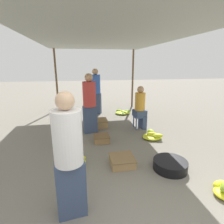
{
  "coord_description": "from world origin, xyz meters",
  "views": [
    {
      "loc": [
        -0.65,
        -1.15,
        1.91
      ],
      "look_at": [
        0.0,
        2.53,
        0.88
      ],
      "focal_mm": 28.0,
      "sensor_mm": 36.0,
      "label": 1
    }
  ],
  "objects_px": {
    "banana_pile_left_0": "(73,160)",
    "banana_pile_left_2": "(72,112)",
    "banana_pile_right_0": "(153,136)",
    "shopper_walking_far": "(96,91)",
    "crate_far": "(122,161)",
    "banana_pile_left_1": "(66,124)",
    "vendor_foreground": "(69,156)",
    "crate_mid": "(99,123)",
    "stool": "(139,118)",
    "basin_black": "(170,165)",
    "crate_near": "(102,138)",
    "banana_pile_right_1": "(123,112)",
    "shopper_walking_mid": "(90,103)",
    "vendor_seated": "(140,107)"
  },
  "relations": [
    {
      "from": "banana_pile_right_1",
      "to": "crate_near",
      "type": "distance_m",
      "value": 2.66
    },
    {
      "from": "banana_pile_left_1",
      "to": "stool",
      "type": "bearing_deg",
      "value": -14.92
    },
    {
      "from": "banana_pile_left_2",
      "to": "crate_far",
      "type": "relative_size",
      "value": 1.09
    },
    {
      "from": "vendor_seated",
      "to": "banana_pile_left_2",
      "type": "xyz_separation_m",
      "value": [
        -2.14,
        2.08,
        -0.61
      ]
    },
    {
      "from": "banana_pile_left_0",
      "to": "crate_far",
      "type": "xyz_separation_m",
      "value": [
        0.96,
        -0.23,
        0.02
      ]
    },
    {
      "from": "vendor_seated",
      "to": "banana_pile_right_0",
      "type": "height_order",
      "value": "vendor_seated"
    },
    {
      "from": "basin_black",
      "to": "banana_pile_right_1",
      "type": "distance_m",
      "value": 3.84
    },
    {
      "from": "banana_pile_right_0",
      "to": "crate_mid",
      "type": "height_order",
      "value": "crate_mid"
    },
    {
      "from": "banana_pile_left_0",
      "to": "banana_pile_left_2",
      "type": "bearing_deg",
      "value": 92.77
    },
    {
      "from": "basin_black",
      "to": "crate_near",
      "type": "xyz_separation_m",
      "value": [
        -1.12,
        1.43,
        -0.0
      ]
    },
    {
      "from": "banana_pile_left_1",
      "to": "crate_mid",
      "type": "distance_m",
      "value": 1.05
    },
    {
      "from": "banana_pile_right_1",
      "to": "crate_mid",
      "type": "distance_m",
      "value": 1.69
    },
    {
      "from": "banana_pile_right_0",
      "to": "vendor_foreground",
      "type": "bearing_deg",
      "value": -133.59
    },
    {
      "from": "shopper_walking_far",
      "to": "banana_pile_right_1",
      "type": "bearing_deg",
      "value": -12.46
    },
    {
      "from": "basin_black",
      "to": "banana_pile_left_1",
      "type": "distance_m",
      "value": 3.5
    },
    {
      "from": "banana_pile_right_0",
      "to": "shopper_walking_far",
      "type": "distance_m",
      "value": 3.08
    },
    {
      "from": "banana_pile_right_0",
      "to": "crate_far",
      "type": "xyz_separation_m",
      "value": [
        -1.08,
        -1.08,
        0.0
      ]
    },
    {
      "from": "basin_black",
      "to": "banana_pile_left_1",
      "type": "height_order",
      "value": "banana_pile_left_1"
    },
    {
      "from": "vendor_foreground",
      "to": "banana_pile_left_1",
      "type": "distance_m",
      "value": 3.61
    },
    {
      "from": "crate_far",
      "to": "shopper_walking_mid",
      "type": "xyz_separation_m",
      "value": [
        -0.51,
        1.81,
        0.78
      ]
    },
    {
      "from": "stool",
      "to": "banana_pile_right_0",
      "type": "xyz_separation_m",
      "value": [
        0.1,
        -0.83,
        -0.24
      ]
    },
    {
      "from": "crate_near",
      "to": "shopper_walking_far",
      "type": "height_order",
      "value": "shopper_walking_far"
    },
    {
      "from": "stool",
      "to": "banana_pile_right_1",
      "type": "bearing_deg",
      "value": 93.92
    },
    {
      "from": "basin_black",
      "to": "crate_near",
      "type": "relative_size",
      "value": 1.6
    },
    {
      "from": "basin_black",
      "to": "shopper_walking_mid",
      "type": "distance_m",
      "value": 2.64
    },
    {
      "from": "vendor_seated",
      "to": "banana_pile_right_1",
      "type": "height_order",
      "value": "vendor_seated"
    },
    {
      "from": "basin_black",
      "to": "shopper_walking_far",
      "type": "distance_m",
      "value": 4.28
    },
    {
      "from": "crate_mid",
      "to": "shopper_walking_far",
      "type": "height_order",
      "value": "shopper_walking_far"
    },
    {
      "from": "banana_pile_left_0",
      "to": "crate_far",
      "type": "relative_size",
      "value": 1.23
    },
    {
      "from": "banana_pile_left_1",
      "to": "banana_pile_left_2",
      "type": "bearing_deg",
      "value": 85.85
    },
    {
      "from": "banana_pile_left_1",
      "to": "shopper_walking_far",
      "type": "xyz_separation_m",
      "value": [
        1.07,
        1.27,
        0.84
      ]
    },
    {
      "from": "crate_mid",
      "to": "shopper_walking_far",
      "type": "bearing_deg",
      "value": 88.02
    },
    {
      "from": "vendor_seated",
      "to": "banana_pile_left_0",
      "type": "bearing_deg",
      "value": -139.66
    },
    {
      "from": "stool",
      "to": "banana_pile_left_2",
      "type": "bearing_deg",
      "value": 135.65
    },
    {
      "from": "banana_pile_left_2",
      "to": "shopper_walking_mid",
      "type": "bearing_deg",
      "value": -73.82
    },
    {
      "from": "crate_far",
      "to": "shopper_walking_mid",
      "type": "distance_m",
      "value": 2.04
    },
    {
      "from": "crate_far",
      "to": "banana_pile_left_0",
      "type": "bearing_deg",
      "value": 166.34
    },
    {
      "from": "banana_pile_right_0",
      "to": "banana_pile_left_2",
      "type": "bearing_deg",
      "value": 127.45
    },
    {
      "from": "banana_pile_right_0",
      "to": "crate_mid",
      "type": "relative_size",
      "value": 0.96
    },
    {
      "from": "banana_pile_left_2",
      "to": "banana_pile_left_1",
      "type": "bearing_deg",
      "value": -94.15
    },
    {
      "from": "shopper_walking_mid",
      "to": "crate_near",
      "type": "bearing_deg",
      "value": -70.68
    },
    {
      "from": "banana_pile_right_0",
      "to": "banana_pile_right_1",
      "type": "bearing_deg",
      "value": 94.91
    },
    {
      "from": "banana_pile_right_0",
      "to": "crate_mid",
      "type": "bearing_deg",
      "value": 138.04
    },
    {
      "from": "crate_near",
      "to": "vendor_foreground",
      "type": "bearing_deg",
      "value": -106.53
    },
    {
      "from": "crate_near",
      "to": "crate_far",
      "type": "distance_m",
      "value": 1.16
    },
    {
      "from": "vendor_foreground",
      "to": "banana_pile_left_1",
      "type": "xyz_separation_m",
      "value": [
        -0.34,
        3.51,
        -0.78
      ]
    },
    {
      "from": "banana_pile_left_0",
      "to": "banana_pile_left_2",
      "type": "xyz_separation_m",
      "value": [
        -0.18,
        3.75,
        -0.0
      ]
    },
    {
      "from": "stool",
      "to": "basin_black",
      "type": "height_order",
      "value": "stool"
    },
    {
      "from": "vendor_foreground",
      "to": "shopper_walking_mid",
      "type": "xyz_separation_m",
      "value": [
        0.4,
        2.83,
        0.02
      ]
    },
    {
      "from": "banana_pile_right_0",
      "to": "shopper_walking_mid",
      "type": "bearing_deg",
      "value": 155.19
    }
  ]
}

